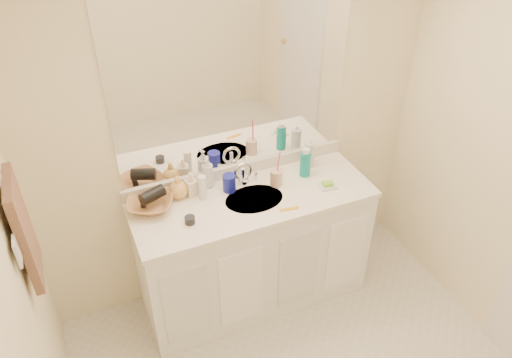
{
  "coord_description": "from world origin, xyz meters",
  "views": [
    {
      "loc": [
        -0.95,
        -1.23,
        2.78
      ],
      "look_at": [
        0.0,
        0.97,
        1.05
      ],
      "focal_mm": 35.0,
      "sensor_mm": 36.0,
      "label": 1
    }
  ],
  "objects": [
    {
      "name": "hand_towel",
      "position": [
        -1.25,
        0.77,
        1.25
      ],
      "size": [
        0.04,
        0.32,
        0.55
      ],
      "primitive_type": "cube",
      "color": "brown",
      "rests_on": "towel_ring"
    },
    {
      "name": "backsplash",
      "position": [
        0.0,
        1.29,
        0.92
      ],
      "size": [
        1.52,
        0.03,
        0.08
      ],
      "primitive_type": "cube",
      "color": "silver",
      "rests_on": "countertop"
    },
    {
      "name": "dark_jar",
      "position": [
        -0.43,
        0.94,
        0.9
      ],
      "size": [
        0.07,
        0.07,
        0.04
      ],
      "primitive_type": "cylinder",
      "rotation": [
        0.0,
        0.0,
        0.16
      ],
      "color": "black",
      "rests_on": "countertop"
    },
    {
      "name": "orange_comb",
      "position": [
        0.15,
        0.83,
        0.88
      ],
      "size": [
        0.12,
        0.04,
        0.0
      ],
      "primitive_type": "cube",
      "rotation": [
        0.0,
        0.0,
        -0.16
      ],
      "color": "orange",
      "rests_on": "countertop"
    },
    {
      "name": "hair_dryer",
      "position": [
        -0.59,
        1.17,
        0.97
      ],
      "size": [
        0.17,
        0.13,
        0.08
      ],
      "primitive_type": "cylinder",
      "rotation": [
        0.0,
        1.57,
        0.37
      ],
      "color": "black",
      "rests_on": "wicker_basket"
    },
    {
      "name": "blue_mug",
      "position": [
        -0.11,
        1.15,
        0.94
      ],
      "size": [
        0.11,
        0.11,
        0.11
      ],
      "primitive_type": "cylinder",
      "rotation": [
        0.0,
        0.0,
        -0.42
      ],
      "color": "navy",
      "rests_on": "countertop"
    },
    {
      "name": "tan_cup",
      "position": [
        0.19,
        1.09,
        0.93
      ],
      "size": [
        0.09,
        0.09,
        0.11
      ],
      "primitive_type": "cylinder",
      "rotation": [
        0.0,
        0.0,
        -0.09
      ],
      "color": "#D1AC93",
      "rests_on": "countertop"
    },
    {
      "name": "mirror",
      "position": [
        0.0,
        1.29,
        1.56
      ],
      "size": [
        1.48,
        0.01,
        1.2
      ],
      "primitive_type": "cube",
      "color": "white",
      "rests_on": "wall_back"
    },
    {
      "name": "toothbrush",
      "position": [
        0.2,
        1.09,
        1.03
      ],
      "size": [
        0.02,
        0.04,
        0.2
      ],
      "primitive_type": "cylinder",
      "rotation": [
        0.14,
        0.0,
        0.3
      ],
      "color": "#ED3E82",
      "rests_on": "tan_cup"
    },
    {
      "name": "soap_bottle_yellow",
      "position": [
        -0.42,
        1.21,
        0.96
      ],
      "size": [
        0.15,
        0.15,
        0.15
      ],
      "primitive_type": "imported",
      "rotation": [
        0.0,
        0.0,
        -0.36
      ],
      "color": "#E6B359",
      "rests_on": "countertop"
    },
    {
      "name": "sink_basin",
      "position": [
        0.0,
        1.0,
        0.87
      ],
      "size": [
        0.37,
        0.37,
        0.02
      ],
      "primitive_type": "cylinder",
      "color": "#BDB3A5",
      "rests_on": "countertop"
    },
    {
      "name": "vanity_cabinet",
      "position": [
        0.0,
        1.02,
        0.42
      ],
      "size": [
        1.5,
        0.55,
        0.85
      ],
      "primitive_type": "cube",
      "color": "white",
      "rests_on": "floor"
    },
    {
      "name": "green_soap",
      "position": [
        0.48,
        0.93,
        0.9
      ],
      "size": [
        0.07,
        0.06,
        0.02
      ],
      "primitive_type": "cube",
      "rotation": [
        0.0,
        0.0,
        -0.18
      ],
      "color": "#8AD533",
      "rests_on": "soap_dish"
    },
    {
      "name": "wicker_basket",
      "position": [
        -0.61,
        1.17,
        0.91
      ],
      "size": [
        0.35,
        0.35,
        0.07
      ],
      "primitive_type": "imported",
      "rotation": [
        0.0,
        0.0,
        -0.38
      ],
      "color": "#B77B49",
      "rests_on": "countertop"
    },
    {
      "name": "soap_dish",
      "position": [
        0.48,
        0.93,
        0.89
      ],
      "size": [
        0.11,
        0.09,
        0.01
      ],
      "primitive_type": "cube",
      "rotation": [
        0.0,
        0.0,
        -0.07
      ],
      "color": "silver",
      "rests_on": "countertop"
    },
    {
      "name": "extra_white_bottle",
      "position": [
        -0.29,
        1.14,
        0.96
      ],
      "size": [
        0.06,
        0.06,
        0.16
      ],
      "primitive_type": "cylinder",
      "rotation": [
        0.0,
        0.0,
        0.2
      ],
      "color": "white",
      "rests_on": "countertop"
    },
    {
      "name": "soap_bottle_white",
      "position": [
        -0.21,
        1.25,
        0.99
      ],
      "size": [
        0.11,
        0.11,
        0.22
      ],
      "primitive_type": "imported",
      "rotation": [
        0.0,
        0.0,
        -0.42
      ],
      "color": "silver",
      "rests_on": "countertop"
    },
    {
      "name": "wall_back",
      "position": [
        0.0,
        1.3,
        1.2
      ],
      "size": [
        2.6,
        0.02,
        2.4
      ],
      "primitive_type": "cube",
      "color": "#FDF0C6",
      "rests_on": "floor"
    },
    {
      "name": "soap_bottle_cream",
      "position": [
        -0.34,
        1.2,
        0.96
      ],
      "size": [
        0.09,
        0.09,
        0.16
      ],
      "primitive_type": "imported",
      "rotation": [
        0.0,
        0.0,
        0.22
      ],
      "color": "#F2DEC5",
      "rests_on": "countertop"
    },
    {
      "name": "switch_plate",
      "position": [
        -1.27,
        0.57,
        1.3
      ],
      "size": [
        0.01,
        0.08,
        0.13
      ],
      "primitive_type": "cube",
      "color": "white",
      "rests_on": "wall_left"
    },
    {
      "name": "countertop",
      "position": [
        0.0,
        1.02,
        0.86
      ],
      "size": [
        1.52,
        0.57,
        0.03
      ],
      "primitive_type": "cube",
      "color": "white",
      "rests_on": "vanity_cabinet"
    },
    {
      "name": "mouthwash_bottle",
      "position": [
        0.41,
        1.11,
        0.96
      ],
      "size": [
        0.08,
        0.08,
        0.16
      ],
      "primitive_type": "cylinder",
      "rotation": [
        0.0,
        0.0,
        0.12
      ],
      "color": "#0B8980",
      "rests_on": "countertop"
    },
    {
      "name": "faucet",
      "position": [
        0.0,
        1.18,
        0.94
      ],
      "size": [
        0.02,
        0.02,
        0.11
      ],
      "primitive_type": "cylinder",
      "color": "silver",
      "rests_on": "countertop"
    },
    {
      "name": "clear_pump_bottle",
      "position": [
        0.48,
        1.19,
        0.97
      ],
      "size": [
        0.09,
        0.09,
        0.18
      ],
      "primitive_type": "cylinder",
      "rotation": [
        0.0,
        0.0,
        0.41
      ],
      "color": "silver",
      "rests_on": "countertop"
    }
  ]
}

